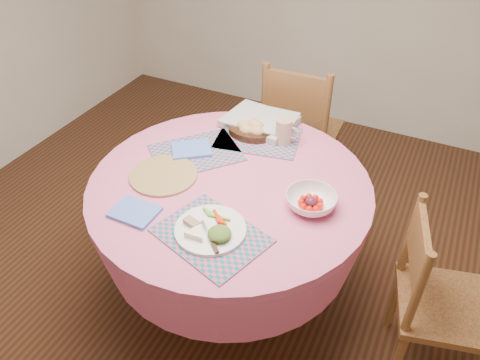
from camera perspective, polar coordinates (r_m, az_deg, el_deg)
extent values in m
plane|color=#331C0F|center=(2.57, -1.03, -13.54)|extent=(4.00, 4.00, 0.00)
cylinder|color=#CF6081|center=(2.05, -1.26, -0.72)|extent=(1.24, 1.24, 0.04)
cone|color=#CF6081|center=(2.16, -1.20, -4.25)|extent=(1.24, 1.24, 0.30)
cylinder|color=black|center=(2.40, -1.09, -10.27)|extent=(0.14, 0.14, 0.44)
cylinder|color=black|center=(2.54, -1.04, -13.12)|extent=(0.56, 0.56, 0.06)
cube|color=brown|center=(2.19, 23.54, -13.87)|extent=(0.45, 0.47, 0.04)
cylinder|color=brown|center=(2.48, 25.40, -14.16)|extent=(0.04, 0.04, 0.40)
cylinder|color=brown|center=(2.22, 18.71, -19.97)|extent=(0.04, 0.04, 0.40)
cylinder|color=brown|center=(2.41, 18.35, -13.62)|extent=(0.04, 0.04, 0.40)
cylinder|color=brown|center=(1.89, 20.75, -13.00)|extent=(0.04, 0.04, 0.44)
cylinder|color=brown|center=(2.10, 20.10, -6.36)|extent=(0.04, 0.04, 0.44)
cube|color=brown|center=(1.93, 20.97, -7.71)|extent=(0.10, 0.32, 0.21)
cube|color=brown|center=(2.97, 7.48, 5.88)|extent=(0.46, 0.44, 0.04)
cylinder|color=brown|center=(3.19, 11.16, 3.18)|extent=(0.04, 0.04, 0.45)
cylinder|color=brown|center=(3.27, 5.07, 4.68)|extent=(0.04, 0.04, 0.45)
cylinder|color=brown|center=(2.92, 9.46, -0.28)|extent=(0.04, 0.04, 0.45)
cylinder|color=brown|center=(3.00, 2.87, 1.43)|extent=(0.04, 0.04, 0.45)
cylinder|color=brown|center=(2.64, 10.39, 7.60)|extent=(0.04, 0.04, 0.50)
cylinder|color=brown|center=(2.73, 3.03, 9.25)|extent=(0.04, 0.04, 0.50)
cube|color=brown|center=(2.63, 6.81, 10.35)|extent=(0.36, 0.04, 0.24)
cube|color=#146A71|center=(1.79, -3.55, -6.76)|extent=(0.47, 0.41, 0.01)
cube|color=#146A71|center=(2.22, -5.36, 3.34)|extent=(0.49, 0.50, 0.01)
cube|color=#146A71|center=(2.32, 2.27, 5.19)|extent=(0.45, 0.37, 0.01)
cylinder|color=olive|center=(2.09, -9.30, 0.58)|extent=(0.30, 0.30, 0.01)
cube|color=#547AD8|center=(1.92, -12.71, -3.83)|extent=(0.18, 0.14, 0.01)
cube|color=#547AD8|center=(2.23, -5.95, 3.74)|extent=(0.23, 0.22, 0.01)
cylinder|color=white|center=(1.80, -3.63, -6.03)|extent=(0.28, 0.28, 0.01)
ellipsoid|color=#234D1A|center=(1.75, -2.09, -6.26)|extent=(0.11, 0.11, 0.04)
cylinder|color=#FFF8CC|center=(1.75, -4.98, -6.80)|extent=(0.10, 0.10, 0.02)
cube|color=#987457|center=(1.79, -6.02, -5.66)|extent=(0.07, 0.05, 0.02)
cube|color=silver|center=(1.76, -3.54, -6.58)|extent=(0.12, 0.11, 0.00)
cylinder|color=black|center=(2.33, 1.31, 5.96)|extent=(0.23, 0.23, 0.03)
ellipsoid|color=tan|center=(2.33, 0.43, 6.93)|extent=(0.07, 0.06, 0.05)
ellipsoid|color=tan|center=(2.33, 2.09, 6.93)|extent=(0.07, 0.06, 0.05)
ellipsoid|color=tan|center=(2.29, 2.03, 6.24)|extent=(0.07, 0.06, 0.05)
ellipsoid|color=tan|center=(2.30, 0.78, 6.41)|extent=(0.07, 0.06, 0.05)
ellipsoid|color=tan|center=(2.35, 1.74, 7.16)|extent=(0.07, 0.06, 0.05)
cylinder|color=tan|center=(2.26, 5.37, 5.99)|extent=(0.08, 0.08, 0.12)
torus|color=tan|center=(2.25, 6.39, 5.72)|extent=(0.07, 0.01, 0.07)
imported|color=white|center=(1.91, 8.65, -2.57)|extent=(0.24, 0.24, 0.06)
sphere|color=red|center=(1.91, 9.76, -3.12)|extent=(0.03, 0.03, 0.03)
sphere|color=red|center=(1.93, 9.73, -2.59)|extent=(0.03, 0.03, 0.03)
sphere|color=red|center=(1.94, 9.20, -2.15)|extent=(0.03, 0.03, 0.03)
sphere|color=red|center=(1.95, 8.41, -2.02)|extent=(0.03, 0.03, 0.03)
sphere|color=red|center=(1.93, 7.71, -2.23)|extent=(0.03, 0.03, 0.03)
sphere|color=red|center=(1.91, 7.43, -2.71)|extent=(0.03, 0.03, 0.03)
sphere|color=red|center=(1.89, 7.71, -3.23)|extent=(0.03, 0.03, 0.03)
sphere|color=red|center=(1.89, 8.43, -3.55)|extent=(0.03, 0.03, 0.03)
sphere|color=red|center=(1.89, 9.24, -3.50)|extent=(0.03, 0.03, 0.03)
sphere|color=#4C1528|center=(1.91, 8.63, -2.71)|extent=(0.05, 0.05, 0.05)
cube|color=silver|center=(2.42, 2.39, 7.17)|extent=(0.37, 0.31, 0.03)
cube|color=silver|center=(2.40, 2.84, 7.51)|extent=(0.33, 0.26, 0.01)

